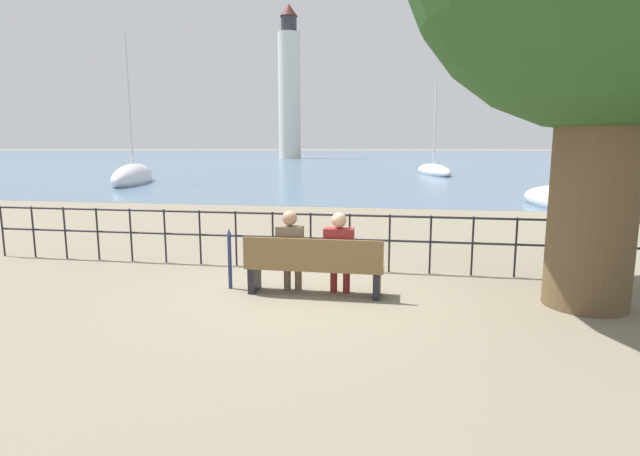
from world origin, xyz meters
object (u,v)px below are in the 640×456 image
at_px(seated_person_left, 290,248).
at_px(closed_umbrella, 230,255).
at_px(seated_person_right, 339,250).
at_px(harbor_lighthouse, 289,88).
at_px(sailboat_4, 578,201).
at_px(sailboat_1, 433,171).
at_px(park_bench, 314,267).
at_px(sailboat_3, 133,177).

height_order(seated_person_left, closed_umbrella, seated_person_left).
bearing_deg(seated_person_right, seated_person_left, 179.93).
bearing_deg(harbor_lighthouse, sailboat_4, -69.60).
bearing_deg(sailboat_1, seated_person_right, -107.17).
relative_size(park_bench, seated_person_right, 1.65).
distance_m(closed_umbrella, sailboat_4, 14.69).
relative_size(seated_person_right, sailboat_1, 0.15).
height_order(seated_person_left, sailboat_1, sailboat_1).
bearing_deg(sailboat_3, seated_person_left, -72.53).
bearing_deg(closed_umbrella, seated_person_right, -1.73).
relative_size(sailboat_1, sailboat_4, 0.76).
bearing_deg(park_bench, sailboat_3, 125.73).
height_order(sailboat_1, sailboat_4, sailboat_4).
height_order(seated_person_right, closed_umbrella, seated_person_right).
distance_m(closed_umbrella, sailboat_3, 25.32).
bearing_deg(sailboat_4, sailboat_3, 142.16).
distance_m(seated_person_left, seated_person_right, 0.75).
relative_size(sailboat_4, harbor_lighthouse, 0.39).
bearing_deg(closed_umbrella, seated_person_left, -2.98).
relative_size(seated_person_right, closed_umbrella, 1.32).
bearing_deg(harbor_lighthouse, closed_umbrella, -77.39).
distance_m(park_bench, sailboat_1, 35.12).
height_order(seated_person_left, seated_person_right, seated_person_left).
bearing_deg(harbor_lighthouse, seated_person_left, -76.79).
xyz_separation_m(park_bench, closed_umbrella, (-1.38, 0.13, 0.10)).
relative_size(closed_umbrella, sailboat_1, 0.11).
relative_size(seated_person_left, closed_umbrella, 1.33).
bearing_deg(sailboat_1, park_bench, -107.77).
bearing_deg(sailboat_4, park_bench, -137.45).
height_order(park_bench, harbor_lighthouse, harbor_lighthouse).
relative_size(sailboat_1, sailboat_3, 0.90).
bearing_deg(sailboat_1, closed_umbrella, -110.03).
height_order(closed_umbrella, sailboat_4, sailboat_4).
bearing_deg(sailboat_3, sailboat_4, -40.14).
relative_size(seated_person_right, harbor_lighthouse, 0.04).
xyz_separation_m(park_bench, harbor_lighthouse, (-21.29, 89.15, 12.93)).
xyz_separation_m(park_bench, sailboat_4, (7.44, 11.88, -0.14)).
distance_m(seated_person_right, sailboat_1, 35.01).
xyz_separation_m(seated_person_left, sailboat_1, (3.91, 34.86, -0.44)).
height_order(seated_person_right, sailboat_4, sailboat_4).
bearing_deg(seated_person_left, park_bench, -11.73).
distance_m(seated_person_right, sailboat_3, 26.37).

